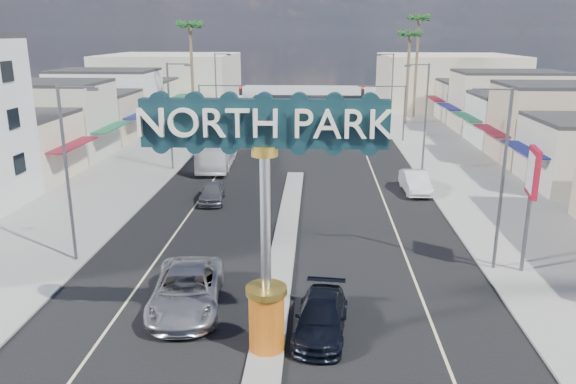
# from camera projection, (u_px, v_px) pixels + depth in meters

# --- Properties ---
(ground) EXTENTS (160.00, 160.00, 0.00)m
(ground) POSITION_uv_depth(u_px,v_px,m) (296.00, 171.00, 47.68)
(ground) COLOR gray
(ground) RESTS_ON ground
(road) EXTENTS (20.00, 120.00, 0.01)m
(road) POSITION_uv_depth(u_px,v_px,m) (296.00, 171.00, 47.67)
(road) COLOR black
(road) RESTS_ON ground
(median_island) EXTENTS (1.30, 30.00, 0.16)m
(median_island) POSITION_uv_depth(u_px,v_px,m) (285.00, 236.00, 32.29)
(median_island) COLOR gray
(median_island) RESTS_ON ground
(sidewalk_left) EXTENTS (8.00, 120.00, 0.12)m
(sidewalk_left) POSITION_uv_depth(u_px,v_px,m) (134.00, 169.00, 48.36)
(sidewalk_left) COLOR gray
(sidewalk_left) RESTS_ON ground
(sidewalk_right) EXTENTS (8.00, 120.00, 0.12)m
(sidewalk_right) POSITION_uv_depth(u_px,v_px,m) (463.00, 173.00, 46.95)
(sidewalk_right) COLOR gray
(sidewalk_right) RESTS_ON ground
(storefront_row_left) EXTENTS (12.00, 42.00, 6.00)m
(storefront_row_left) POSITION_uv_depth(u_px,v_px,m) (79.00, 113.00, 60.54)
(storefront_row_left) COLOR beige
(storefront_row_left) RESTS_ON ground
(storefront_row_right) EXTENTS (12.00, 42.00, 6.00)m
(storefront_row_right) POSITION_uv_depth(u_px,v_px,m) (532.00, 116.00, 58.13)
(storefront_row_right) COLOR #B7B29E
(storefront_row_right) RESTS_ON ground
(backdrop_far_left) EXTENTS (20.00, 20.00, 8.00)m
(backdrop_far_left) POSITION_uv_depth(u_px,v_px,m) (171.00, 79.00, 90.90)
(backdrop_far_left) COLOR #B7B29E
(backdrop_far_left) RESTS_ON ground
(backdrop_far_right) EXTENTS (20.00, 20.00, 8.00)m
(backdrop_far_right) POSITION_uv_depth(u_px,v_px,m) (446.00, 81.00, 88.68)
(backdrop_far_right) COLOR beige
(backdrop_far_right) RESTS_ON ground
(gateway_sign) EXTENTS (8.20, 1.50, 9.15)m
(gateway_sign) POSITION_uv_depth(u_px,v_px,m) (265.00, 199.00, 19.14)
(gateway_sign) COLOR #DB4C10
(gateway_sign) RESTS_ON median_island
(traffic_signal_left) EXTENTS (5.09, 0.45, 6.00)m
(traffic_signal_left) POSITION_uv_depth(u_px,v_px,m) (216.00, 101.00, 60.40)
(traffic_signal_left) COLOR #47474C
(traffic_signal_left) RESTS_ON ground
(traffic_signal_right) EXTENTS (5.09, 0.45, 6.00)m
(traffic_signal_right) POSITION_uv_depth(u_px,v_px,m) (388.00, 102.00, 59.48)
(traffic_signal_right) COLOR #47474C
(traffic_signal_right) RESTS_ON ground
(streetlight_l_near) EXTENTS (2.03, 0.22, 9.00)m
(streetlight_l_near) POSITION_uv_depth(u_px,v_px,m) (69.00, 166.00, 27.61)
(streetlight_l_near) COLOR #47474C
(streetlight_l_near) RESTS_ON ground
(streetlight_l_mid) EXTENTS (2.03, 0.22, 9.00)m
(streetlight_l_mid) POSITION_uv_depth(u_px,v_px,m) (172.00, 111.00, 46.81)
(streetlight_l_mid) COLOR #47474C
(streetlight_l_mid) RESTS_ON ground
(streetlight_l_far) EXTENTS (2.03, 0.22, 9.00)m
(streetlight_l_far) POSITION_uv_depth(u_px,v_px,m) (217.00, 86.00, 67.94)
(streetlight_l_far) COLOR #47474C
(streetlight_l_far) RESTS_ON ground
(streetlight_r_near) EXTENTS (2.03, 0.22, 9.00)m
(streetlight_r_near) POSITION_uv_depth(u_px,v_px,m) (500.00, 171.00, 26.55)
(streetlight_r_near) COLOR #47474C
(streetlight_r_near) RESTS_ON ground
(streetlight_r_mid) EXTENTS (2.03, 0.22, 9.00)m
(streetlight_r_mid) POSITION_uv_depth(u_px,v_px,m) (424.00, 113.00, 45.76)
(streetlight_r_mid) COLOR #47474C
(streetlight_r_mid) RESTS_ON ground
(streetlight_r_far) EXTENTS (2.03, 0.22, 9.00)m
(streetlight_r_far) POSITION_uv_depth(u_px,v_px,m) (391.00, 87.00, 66.88)
(streetlight_r_far) COLOR #47474C
(streetlight_r_far) RESTS_ON ground
(palm_left_far) EXTENTS (2.60, 2.60, 13.10)m
(palm_left_far) POSITION_uv_depth(u_px,v_px,m) (190.00, 31.00, 64.38)
(palm_left_far) COLOR brown
(palm_left_far) RESTS_ON ground
(palm_right_mid) EXTENTS (2.60, 2.60, 12.10)m
(palm_right_mid) POSITION_uv_depth(u_px,v_px,m) (410.00, 39.00, 69.08)
(palm_right_mid) COLOR brown
(palm_right_mid) RESTS_ON ground
(palm_right_far) EXTENTS (2.60, 2.60, 14.10)m
(palm_right_far) POSITION_uv_depth(u_px,v_px,m) (419.00, 24.00, 74.25)
(palm_right_far) COLOR brown
(palm_right_far) RESTS_ON ground
(suv_left) EXTENTS (3.48, 6.44, 1.72)m
(suv_left) POSITION_uv_depth(u_px,v_px,m) (187.00, 290.00, 23.83)
(suv_left) COLOR #A7A6AB
(suv_left) RESTS_ON ground
(suv_right) EXTENTS (2.39, 4.91, 1.38)m
(suv_right) POSITION_uv_depth(u_px,v_px,m) (321.00, 317.00, 21.88)
(suv_right) COLOR black
(suv_right) RESTS_ON ground
(car_parked_left) EXTENTS (2.06, 4.22, 1.39)m
(car_parked_left) POSITION_uv_depth(u_px,v_px,m) (212.00, 192.00, 38.91)
(car_parked_left) COLOR #5C5C61
(car_parked_left) RESTS_ON ground
(car_parked_right) EXTENTS (1.83, 4.82, 1.57)m
(car_parked_right) POSITION_uv_depth(u_px,v_px,m) (415.00, 182.00, 41.24)
(car_parked_right) COLOR silver
(car_parked_right) RESTS_ON ground
(city_bus) EXTENTS (2.92, 10.69, 2.95)m
(city_bus) POSITION_uv_depth(u_px,v_px,m) (218.00, 148.00, 49.66)
(city_bus) COLOR white
(city_bus) RESTS_ON ground
(bank_pylon_sign) EXTENTS (0.56, 1.92, 6.12)m
(bank_pylon_sign) POSITION_uv_depth(u_px,v_px,m) (532.00, 179.00, 26.31)
(bank_pylon_sign) COLOR #47474C
(bank_pylon_sign) RESTS_ON sidewalk_right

